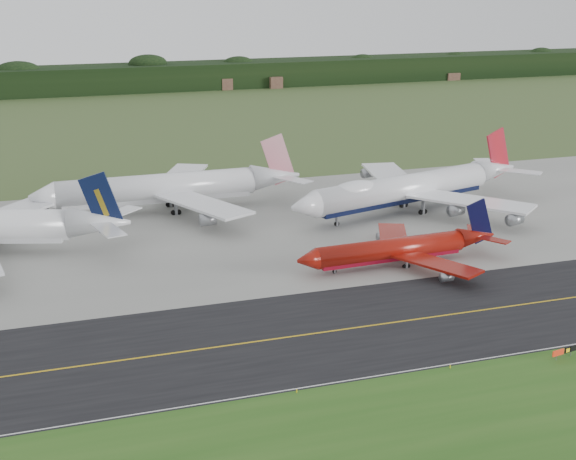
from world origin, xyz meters
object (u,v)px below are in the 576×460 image
(jet_ba_747, at_px, (409,188))
(jet_red_737, at_px, (401,249))
(jet_star_tail, at_px, (171,188))
(taxiway_sign, at_px, (564,351))

(jet_ba_747, xyz_separation_m, jet_red_737, (-17.14, -31.69, -2.61))
(jet_ba_747, height_order, jet_star_tail, jet_ba_747)
(jet_ba_747, xyz_separation_m, jet_star_tail, (-52.21, 17.45, -0.18))
(jet_ba_747, height_order, taxiway_sign, jet_ba_747)
(jet_red_737, height_order, taxiway_sign, jet_red_737)
(jet_red_737, xyz_separation_m, jet_star_tail, (-35.07, 49.14, 2.43))
(jet_red_737, bearing_deg, jet_ba_747, 61.59)
(jet_ba_747, bearing_deg, jet_red_737, -118.41)
(jet_red_737, bearing_deg, jet_star_tail, 125.52)
(jet_red_737, distance_m, taxiway_sign, 43.23)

